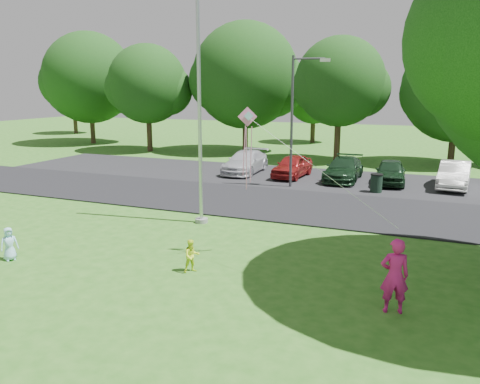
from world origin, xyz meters
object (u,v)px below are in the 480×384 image
at_px(child_blue, 9,244).
at_px(woman, 395,276).
at_px(flagpole, 200,115).
at_px(trash_can, 376,184).
at_px(kite, 250,133).
at_px(child_yellow, 192,256).
at_px(street_lamp, 297,110).

bearing_deg(child_blue, woman, -53.83).
relative_size(flagpole, woman, 5.52).
distance_m(trash_can, woman, 13.21).
xyz_separation_m(woman, child_blue, (-11.13, -0.83, -0.39)).
height_order(woman, kite, kite).
height_order(trash_can, child_blue, child_blue).
bearing_deg(woman, child_yellow, -20.09).
xyz_separation_m(flagpole, woman, (7.56, -5.08, -3.26)).
xyz_separation_m(flagpole, trash_can, (5.77, 8.00, -3.67)).
bearing_deg(street_lamp, flagpole, -115.62).
bearing_deg(kite, flagpole, 113.43).
height_order(child_blue, kite, kite).
height_order(flagpole, street_lamp, flagpole).
bearing_deg(trash_can, woman, -82.22).
bearing_deg(kite, trash_can, 52.44).
bearing_deg(trash_can, flagpole, -125.80).
bearing_deg(woman, street_lamp, -81.01).
bearing_deg(kite, street_lamp, 73.97).
bearing_deg(trash_can, kite, -103.71).
xyz_separation_m(child_yellow, kite, (1.09, 1.77, 3.37)).
relative_size(child_blue, kite, 0.22).
relative_size(flagpole, child_blue, 9.64).
distance_m(street_lamp, trash_can, 5.46).
xyz_separation_m(flagpole, child_yellow, (2.03, -4.65, -3.68)).
relative_size(child_yellow, child_blue, 0.93).
relative_size(trash_can, child_blue, 0.95).
distance_m(child_yellow, child_blue, 5.74).
xyz_separation_m(woman, child_yellow, (-5.53, 0.43, -0.42)).
distance_m(street_lamp, woman, 14.49).
distance_m(child_blue, kite, 8.06).
xyz_separation_m(street_lamp, woman, (5.90, -12.85, -3.17)).
bearing_deg(child_blue, kite, -33.73).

